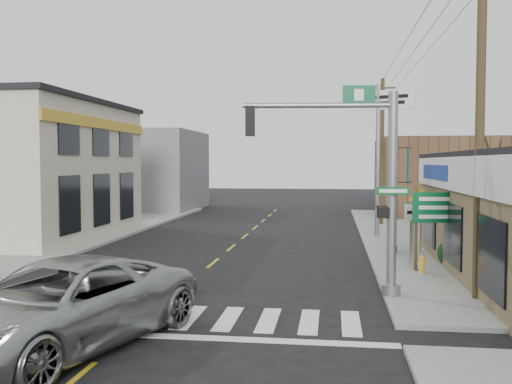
# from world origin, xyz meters

# --- Properties ---
(ground) EXTENTS (140.00, 140.00, 0.00)m
(ground) POSITION_xyz_m (0.00, 0.00, 0.00)
(ground) COLOR black
(ground) RESTS_ON ground
(sidewalk_right) EXTENTS (6.00, 38.00, 0.13)m
(sidewalk_right) POSITION_xyz_m (9.00, 13.00, 0.07)
(sidewalk_right) COLOR gray
(sidewalk_right) RESTS_ON ground
(sidewalk_left) EXTENTS (6.00, 38.00, 0.13)m
(sidewalk_left) POSITION_xyz_m (-9.00, 13.00, 0.07)
(sidewalk_left) COLOR gray
(sidewalk_left) RESTS_ON ground
(center_line) EXTENTS (0.12, 56.00, 0.01)m
(center_line) POSITION_xyz_m (0.00, 8.00, 0.01)
(center_line) COLOR gold
(center_line) RESTS_ON ground
(crosswalk) EXTENTS (11.00, 2.20, 0.01)m
(crosswalk) POSITION_xyz_m (0.00, 0.40, 0.01)
(crosswalk) COLOR silver
(crosswalk) RESTS_ON ground
(bldg_distant_right) EXTENTS (8.00, 10.00, 5.60)m
(bldg_distant_right) POSITION_xyz_m (12.00, 30.00, 2.80)
(bldg_distant_right) COLOR brown
(bldg_distant_right) RESTS_ON ground
(bldg_distant_left) EXTENTS (9.00, 10.00, 6.40)m
(bldg_distant_left) POSITION_xyz_m (-11.00, 32.00, 3.20)
(bldg_distant_left) COLOR slate
(bldg_distant_left) RESTS_ON ground
(suv) EXTENTS (4.93, 7.18, 1.82)m
(suv) POSITION_xyz_m (-1.06, -2.30, 0.91)
(suv) COLOR #96999A
(suv) RESTS_ON ground
(traffic_signal_pole) EXTENTS (4.64, 0.37, 5.88)m
(traffic_signal_pole) POSITION_xyz_m (5.50, 3.00, 3.64)
(traffic_signal_pole) COLOR gray
(traffic_signal_pole) RESTS_ON sidewalk_right
(guide_sign) EXTENTS (1.68, 0.14, 2.93)m
(guide_sign) POSITION_xyz_m (8.09, 6.77, 2.02)
(guide_sign) COLOR #473920
(guide_sign) RESTS_ON sidewalk_right
(fire_hydrant) EXTENTS (0.20, 0.20, 0.62)m
(fire_hydrant) POSITION_xyz_m (7.54, 6.27, 0.47)
(fire_hydrant) COLOR gold
(fire_hydrant) RESTS_ON sidewalk_right
(ped_crossing_sign) EXTENTS (1.06, 0.07, 2.72)m
(ped_crossing_sign) POSITION_xyz_m (8.18, 10.95, 1.99)
(ped_crossing_sign) COLOR gray
(ped_crossing_sign) RESTS_ON sidewalk_right
(lamp_post) EXTENTS (0.71, 0.55, 5.44)m
(lamp_post) POSITION_xyz_m (7.10, 10.66, 3.28)
(lamp_post) COLOR black
(lamp_post) RESTS_ON sidewalk_right
(dance_center_sign) EXTENTS (3.60, 0.22, 7.65)m
(dance_center_sign) POSITION_xyz_m (6.78, 15.82, 5.81)
(dance_center_sign) COLOR gray
(dance_center_sign) RESTS_ON sidewalk_right
(shrub_back) EXTENTS (1.09, 1.09, 0.82)m
(shrub_back) POSITION_xyz_m (8.90, 8.07, 0.54)
(shrub_back) COLOR black
(shrub_back) RESTS_ON sidewalk_right
(utility_pole_near) EXTENTS (1.68, 0.25, 9.66)m
(utility_pole_near) POSITION_xyz_m (8.50, 2.91, 5.08)
(utility_pole_near) COLOR #43291B
(utility_pole_near) RESTS_ON sidewalk_right
(utility_pole_far) EXTENTS (1.53, 0.23, 8.78)m
(utility_pole_far) POSITION_xyz_m (7.50, 21.98, 4.63)
(utility_pole_far) COLOR #43331F
(utility_pole_far) RESTS_ON sidewalk_right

